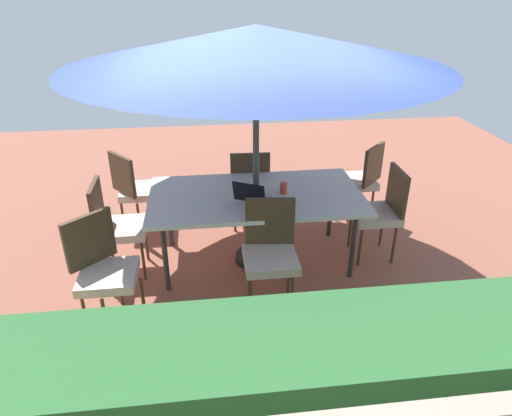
% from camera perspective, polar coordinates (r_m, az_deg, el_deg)
% --- Properties ---
extents(ground_plane, '(10.00, 10.00, 0.02)m').
position_cam_1_polar(ground_plane, '(4.88, 0.00, -6.56)').
color(ground_plane, '#935442').
extents(dining_table, '(2.10, 1.12, 0.77)m').
position_cam_1_polar(dining_table, '(4.52, 0.00, 1.20)').
color(dining_table, white).
rests_on(dining_table, ground_plane).
extents(patio_umbrella, '(3.35, 3.35, 2.34)m').
position_cam_1_polar(patio_umbrella, '(4.10, 0.00, 19.59)').
color(patio_umbrella, '#4C4C4C').
rests_on(patio_umbrella, ground_plane).
extents(chair_northeast, '(0.59, 0.59, 0.98)m').
position_cam_1_polar(chair_northeast, '(3.99, -18.64, -7.01)').
color(chair_northeast, beige).
rests_on(chair_northeast, ground_plane).
extents(chair_southeast, '(0.58, 0.58, 0.98)m').
position_cam_1_polar(chair_southeast, '(5.35, -14.83, 2.50)').
color(chair_southeast, beige).
rests_on(chair_southeast, ground_plane).
extents(chair_west, '(0.46, 0.46, 0.98)m').
position_cam_1_polar(chair_west, '(4.86, 15.39, -0.10)').
color(chair_west, beige).
rests_on(chair_west, ground_plane).
extents(chair_south, '(0.46, 0.47, 0.98)m').
position_cam_1_polar(chair_south, '(5.26, -0.82, 3.05)').
color(chair_south, beige).
rests_on(chair_south, ground_plane).
extents(chair_southwest, '(0.59, 0.59, 0.98)m').
position_cam_1_polar(chair_southwest, '(5.56, 12.91, 3.71)').
color(chair_southwest, beige).
rests_on(chair_southwest, ground_plane).
extents(chair_north, '(0.47, 0.48, 0.98)m').
position_cam_1_polar(chair_north, '(4.01, 1.80, -5.23)').
color(chair_north, beige).
rests_on(chair_north, ground_plane).
extents(chair_east, '(0.46, 0.46, 0.98)m').
position_cam_1_polar(chair_east, '(4.62, -17.20, -1.85)').
color(chair_east, beige).
rests_on(chair_east, ground_plane).
extents(laptop, '(0.40, 0.37, 0.21)m').
position_cam_1_polar(laptop, '(4.35, -0.55, 1.50)').
color(laptop, '#B7B7BC').
rests_on(laptop, dining_table).
extents(cup, '(0.07, 0.07, 0.11)m').
position_cam_1_polar(cup, '(4.50, 3.45, 2.50)').
color(cup, '#CC4C33').
rests_on(cup, dining_table).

